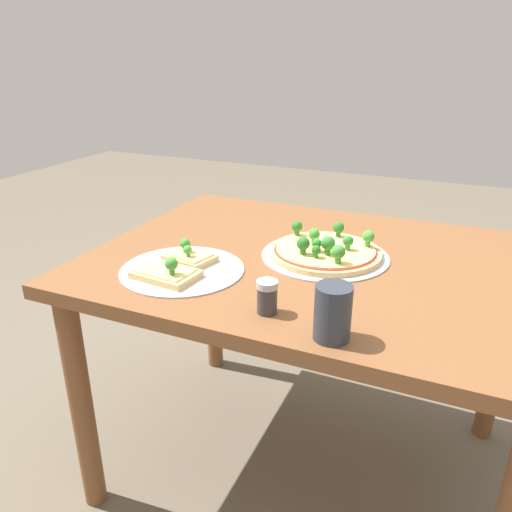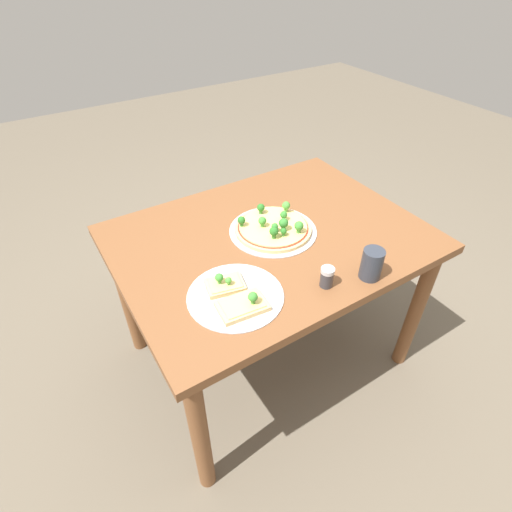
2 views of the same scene
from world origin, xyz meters
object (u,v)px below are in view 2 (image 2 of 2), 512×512
(pizza_tray_whole, at_px, (273,228))
(drinking_cup, at_px, (372,264))
(pizza_tray_slice, at_px, (235,296))
(condiment_shaker, at_px, (326,277))
(dining_table, at_px, (270,255))

(pizza_tray_whole, relative_size, drinking_cup, 3.07)
(pizza_tray_slice, relative_size, condiment_shaker, 4.27)
(dining_table, height_order, pizza_tray_slice, pizza_tray_slice)
(pizza_tray_whole, bearing_deg, pizza_tray_slice, -142.22)
(drinking_cup, bearing_deg, pizza_tray_whole, 107.91)
(pizza_tray_whole, distance_m, drinking_cup, 0.41)
(pizza_tray_whole, bearing_deg, condiment_shaker, -94.78)
(pizza_tray_whole, xyz_separation_m, drinking_cup, (0.12, -0.38, 0.04))
(pizza_tray_slice, xyz_separation_m, drinking_cup, (0.43, -0.15, 0.04))
(pizza_tray_slice, relative_size, drinking_cup, 2.82)
(dining_table, distance_m, pizza_tray_slice, 0.37)
(pizza_tray_whole, distance_m, pizza_tray_slice, 0.38)
(dining_table, bearing_deg, pizza_tray_whole, 35.43)
(condiment_shaker, bearing_deg, pizza_tray_whole, 85.22)
(pizza_tray_slice, bearing_deg, drinking_cup, -19.26)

